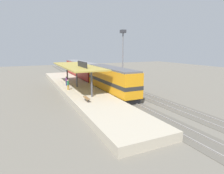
{
  "coord_description": "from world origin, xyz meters",
  "views": [
    {
      "loc": [
        -13.0,
        -32.49,
        7.58
      ],
      "look_at": [
        -1.38,
        -7.81,
        2.0
      ],
      "focal_mm": 30.15,
      "sensor_mm": 36.0,
      "label": 1
    }
  ],
  "objects_px": {
    "passenger_carriage_single": "(81,70)",
    "person_waiting": "(67,80)",
    "locomotive": "(111,80)",
    "person_walking": "(68,84)",
    "platform_bench": "(87,98)",
    "light_mast": "(123,45)"
  },
  "relations": [
    {
      "from": "platform_bench",
      "to": "person_walking",
      "type": "relative_size",
      "value": 0.99
    },
    {
      "from": "locomotive",
      "to": "person_waiting",
      "type": "xyz_separation_m",
      "value": [
        -6.07,
        6.4,
        -0.56
      ]
    },
    {
      "from": "passenger_carriage_single",
      "to": "person_waiting",
      "type": "distance_m",
      "value": 13.1
    },
    {
      "from": "light_mast",
      "to": "person_waiting",
      "type": "bearing_deg",
      "value": -163.51
    },
    {
      "from": "person_waiting",
      "to": "light_mast",
      "type": "bearing_deg",
      "value": 16.49
    },
    {
      "from": "passenger_carriage_single",
      "to": "light_mast",
      "type": "xyz_separation_m",
      "value": [
        7.8,
        -7.5,
        6.08
      ]
    },
    {
      "from": "locomotive",
      "to": "light_mast",
      "type": "height_order",
      "value": "light_mast"
    },
    {
      "from": "platform_bench",
      "to": "person_waiting",
      "type": "relative_size",
      "value": 0.99
    },
    {
      "from": "locomotive",
      "to": "passenger_carriage_single",
      "type": "height_order",
      "value": "locomotive"
    },
    {
      "from": "locomotive",
      "to": "person_walking",
      "type": "bearing_deg",
      "value": 158.26
    },
    {
      "from": "platform_bench",
      "to": "locomotive",
      "type": "bearing_deg",
      "value": 41.57
    },
    {
      "from": "locomotive",
      "to": "platform_bench",
      "type": "bearing_deg",
      "value": -138.43
    },
    {
      "from": "light_mast",
      "to": "person_waiting",
      "type": "xyz_separation_m",
      "value": [
        -13.87,
        -4.11,
        -6.54
      ]
    },
    {
      "from": "platform_bench",
      "to": "locomotive",
      "type": "relative_size",
      "value": 0.12
    },
    {
      "from": "locomotive",
      "to": "person_waiting",
      "type": "bearing_deg",
      "value": 133.5
    },
    {
      "from": "locomotive",
      "to": "passenger_carriage_single",
      "type": "distance_m",
      "value": 18.0
    },
    {
      "from": "locomotive",
      "to": "person_walking",
      "type": "relative_size",
      "value": 8.44
    },
    {
      "from": "person_waiting",
      "to": "person_walking",
      "type": "relative_size",
      "value": 1.0
    },
    {
      "from": "person_waiting",
      "to": "platform_bench",
      "type": "bearing_deg",
      "value": -89.65
    },
    {
      "from": "light_mast",
      "to": "person_walking",
      "type": "distance_m",
      "value": 17.68
    },
    {
      "from": "light_mast",
      "to": "person_waiting",
      "type": "relative_size",
      "value": 6.84
    },
    {
      "from": "person_walking",
      "to": "light_mast",
      "type": "bearing_deg",
      "value": 28.62
    }
  ]
}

